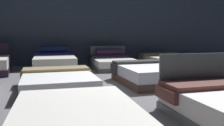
{
  "coord_description": "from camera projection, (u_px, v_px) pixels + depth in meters",
  "views": [
    {
      "loc": [
        -1.57,
        -5.36,
        1.29
      ],
      "look_at": [
        0.28,
        0.86,
        0.51
      ],
      "focal_mm": 39.24,
      "sensor_mm": 36.0,
      "label": 1
    }
  ],
  "objects": [
    {
      "name": "bed_10",
      "position": [
        113.0,
        62.0,
        9.31
      ],
      "size": [
        1.69,
        2.13,
        0.79
      ],
      "rotation": [
        0.0,
        0.0,
        -0.06
      ],
      "color": "#4D5353",
      "rests_on": "ground_plane"
    },
    {
      "name": "bed_7",
      "position": [
        221.0,
        70.0,
        6.97
      ],
      "size": [
        1.62,
        2.19,
        0.57
      ],
      "rotation": [
        0.0,
        0.0,
        -0.02
      ],
      "color": "#9A6A48",
      "rests_on": "ground_plane"
    },
    {
      "name": "bed_9",
      "position": [
        55.0,
        62.0,
        8.66
      ],
      "size": [
        1.57,
        2.2,
        0.84
      ],
      "rotation": [
        0.0,
        0.0,
        -0.04
      ],
      "color": "#2E2D30",
      "rests_on": "ground_plane"
    },
    {
      "name": "ground_plane",
      "position": [
        111.0,
        90.0,
        5.7
      ],
      "size": [
        18.0,
        18.0,
        0.02
      ],
      "primitive_type": "cube",
      "color": "#5B5B60"
    },
    {
      "name": "bed_11",
      "position": [
        168.0,
        61.0,
        9.84
      ],
      "size": [
        1.75,
        2.09,
        0.48
      ],
      "rotation": [
        0.0,
        0.0,
        0.02
      ],
      "color": "brown",
      "rests_on": "ground_plane"
    },
    {
      "name": "bed_6",
      "position": [
        148.0,
        74.0,
        6.42
      ],
      "size": [
        1.51,
        1.97,
        0.52
      ],
      "rotation": [
        0.0,
        0.0,
        0.01
      ],
      "color": "brown",
      "rests_on": "ground_plane"
    },
    {
      "name": "bed_5",
      "position": [
        58.0,
        81.0,
        5.68
      ],
      "size": [
        1.72,
        2.09,
        0.43
      ],
      "rotation": [
        0.0,
        0.0,
        0.0
      ],
      "color": "black",
      "rests_on": "ground_plane"
    },
    {
      "name": "bed_1",
      "position": [
        77.0,
        126.0,
        2.85
      ],
      "size": [
        1.61,
        2.17,
        0.45
      ],
      "rotation": [
        0.0,
        0.0,
        -0.05
      ],
      "color": "brown",
      "rests_on": "ground_plane"
    },
    {
      "name": "showroom_back_wall",
      "position": [
        77.0,
        23.0,
        10.42
      ],
      "size": [
        18.0,
        0.06,
        3.5
      ],
      "primitive_type": "cube",
      "color": "#333D4C",
      "rests_on": "ground_plane"
    }
  ]
}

